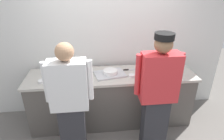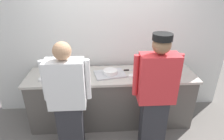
{
  "view_description": "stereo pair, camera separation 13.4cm",
  "coord_description": "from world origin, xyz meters",
  "px_view_note": "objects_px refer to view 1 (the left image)",
  "views": [
    {
      "loc": [
        -0.29,
        -2.38,
        2.32
      ],
      "look_at": [
        0.01,
        0.36,
        1.0
      ],
      "focal_mm": 30.66,
      "sensor_mm": 36.0,
      "label": 1
    },
    {
      "loc": [
        -0.15,
        -2.39,
        2.32
      ],
      "look_at": [
        0.01,
        0.36,
        1.0
      ],
      "focal_mm": 30.66,
      "sensor_mm": 36.0,
      "label": 2
    }
  ],
  "objects_px": {
    "plate_stack_front": "(110,73)",
    "ramekin_orange_sauce": "(132,76)",
    "plate_stack_rear": "(62,78)",
    "chefs_knife": "(130,70)",
    "ramekin_yellow_sauce": "(73,73)",
    "squeeze_bottle_primary": "(176,69)",
    "deli_cup": "(76,77)",
    "chef_near_left": "(70,102)",
    "mixing_bowl_steel": "(155,71)",
    "sheet_tray": "(110,74)",
    "chef_center": "(158,93)",
    "ramekin_green_sauce": "(42,81)"
  },
  "relations": [
    {
      "from": "plate_stack_rear",
      "to": "chefs_knife",
      "type": "bearing_deg",
      "value": 12.65
    },
    {
      "from": "mixing_bowl_steel",
      "to": "deli_cup",
      "type": "relative_size",
      "value": 3.2
    },
    {
      "from": "plate_stack_front",
      "to": "plate_stack_rear",
      "type": "distance_m",
      "value": 0.75
    },
    {
      "from": "sheet_tray",
      "to": "ramekin_yellow_sauce",
      "type": "xyz_separation_m",
      "value": [
        -0.59,
        0.08,
        0.01
      ]
    },
    {
      "from": "chef_center",
      "to": "ramekin_yellow_sauce",
      "type": "height_order",
      "value": "chef_center"
    },
    {
      "from": "sheet_tray",
      "to": "ramekin_orange_sauce",
      "type": "bearing_deg",
      "value": -18.78
    },
    {
      "from": "squeeze_bottle_primary",
      "to": "chefs_knife",
      "type": "xyz_separation_m",
      "value": [
        -0.7,
        0.24,
        -0.08
      ]
    },
    {
      "from": "chef_near_left",
      "to": "ramekin_green_sauce",
      "type": "relative_size",
      "value": 15.94
    },
    {
      "from": "mixing_bowl_steel",
      "to": "sheet_tray",
      "type": "height_order",
      "value": "mixing_bowl_steel"
    },
    {
      "from": "chef_center",
      "to": "ramekin_orange_sauce",
      "type": "xyz_separation_m",
      "value": [
        -0.25,
        0.52,
        0.0
      ]
    },
    {
      "from": "plate_stack_front",
      "to": "ramekin_orange_sauce",
      "type": "distance_m",
      "value": 0.34
    },
    {
      "from": "mixing_bowl_steel",
      "to": "squeeze_bottle_primary",
      "type": "height_order",
      "value": "squeeze_bottle_primary"
    },
    {
      "from": "mixing_bowl_steel",
      "to": "sheet_tray",
      "type": "xyz_separation_m",
      "value": [
        -0.71,
        0.08,
        -0.05
      ]
    },
    {
      "from": "chefs_knife",
      "to": "ramekin_yellow_sauce",
      "type": "bearing_deg",
      "value": -176.7
    },
    {
      "from": "sheet_tray",
      "to": "ramekin_green_sauce",
      "type": "relative_size",
      "value": 4.51
    },
    {
      "from": "ramekin_orange_sauce",
      "to": "ramekin_green_sauce",
      "type": "distance_m",
      "value": 1.37
    },
    {
      "from": "plate_stack_front",
      "to": "chef_center",
      "type": "bearing_deg",
      "value": -47.58
    },
    {
      "from": "ramekin_orange_sauce",
      "to": "plate_stack_front",
      "type": "bearing_deg",
      "value": 162.03
    },
    {
      "from": "plate_stack_rear",
      "to": "ramekin_yellow_sauce",
      "type": "height_order",
      "value": "plate_stack_rear"
    },
    {
      "from": "chef_center",
      "to": "squeeze_bottle_primary",
      "type": "relative_size",
      "value": 9.51
    },
    {
      "from": "plate_stack_rear",
      "to": "mixing_bowl_steel",
      "type": "height_order",
      "value": "mixing_bowl_steel"
    },
    {
      "from": "plate_stack_rear",
      "to": "ramekin_green_sauce",
      "type": "distance_m",
      "value": 0.3
    },
    {
      "from": "sheet_tray",
      "to": "squeeze_bottle_primary",
      "type": "xyz_separation_m",
      "value": [
        1.05,
        -0.1,
        0.08
      ]
    },
    {
      "from": "plate_stack_front",
      "to": "chefs_knife",
      "type": "distance_m",
      "value": 0.38
    },
    {
      "from": "chef_center",
      "to": "squeeze_bottle_primary",
      "type": "distance_m",
      "value": 0.71
    },
    {
      "from": "chef_near_left",
      "to": "deli_cup",
      "type": "xyz_separation_m",
      "value": [
        0.05,
        0.52,
        0.08
      ]
    },
    {
      "from": "chef_near_left",
      "to": "plate_stack_front",
      "type": "xyz_separation_m",
      "value": [
        0.59,
        0.64,
        0.07
      ]
    },
    {
      "from": "plate_stack_front",
      "to": "deli_cup",
      "type": "height_order",
      "value": "deli_cup"
    },
    {
      "from": "squeeze_bottle_primary",
      "to": "chefs_knife",
      "type": "height_order",
      "value": "squeeze_bottle_primary"
    },
    {
      "from": "ramekin_yellow_sauce",
      "to": "plate_stack_front",
      "type": "bearing_deg",
      "value": -8.59
    },
    {
      "from": "chef_center",
      "to": "ramekin_orange_sauce",
      "type": "distance_m",
      "value": 0.58
    },
    {
      "from": "chef_center",
      "to": "plate_stack_rear",
      "type": "height_order",
      "value": "chef_center"
    },
    {
      "from": "sheet_tray",
      "to": "chefs_knife",
      "type": "distance_m",
      "value": 0.38
    },
    {
      "from": "chef_center",
      "to": "mixing_bowl_steel",
      "type": "relative_size",
      "value": 5.2
    },
    {
      "from": "plate_stack_rear",
      "to": "squeeze_bottle_primary",
      "type": "bearing_deg",
      "value": 0.27
    },
    {
      "from": "plate_stack_front",
      "to": "chefs_knife",
      "type": "height_order",
      "value": "plate_stack_front"
    },
    {
      "from": "mixing_bowl_steel",
      "to": "plate_stack_front",
      "type": "bearing_deg",
      "value": 174.46
    },
    {
      "from": "plate_stack_front",
      "to": "chefs_knife",
      "type": "relative_size",
      "value": 0.83
    },
    {
      "from": "ramekin_yellow_sauce",
      "to": "chefs_knife",
      "type": "bearing_deg",
      "value": 3.3
    },
    {
      "from": "chefs_knife",
      "to": "plate_stack_front",
      "type": "bearing_deg",
      "value": -157.43
    },
    {
      "from": "ramekin_orange_sauce",
      "to": "ramekin_green_sauce",
      "type": "height_order",
      "value": "ramekin_orange_sauce"
    },
    {
      "from": "chef_center",
      "to": "deli_cup",
      "type": "relative_size",
      "value": 16.6
    },
    {
      "from": "chef_center",
      "to": "chef_near_left",
      "type": "bearing_deg",
      "value": -179.43
    },
    {
      "from": "deli_cup",
      "to": "plate_stack_rear",
      "type": "bearing_deg",
      "value": 173.53
    },
    {
      "from": "squeeze_bottle_primary",
      "to": "ramekin_green_sauce",
      "type": "height_order",
      "value": "squeeze_bottle_primary"
    },
    {
      "from": "sheet_tray",
      "to": "squeeze_bottle_primary",
      "type": "relative_size",
      "value": 2.58
    },
    {
      "from": "plate_stack_rear",
      "to": "mixing_bowl_steel",
      "type": "distance_m",
      "value": 1.45
    },
    {
      "from": "plate_stack_rear",
      "to": "ramekin_green_sauce",
      "type": "bearing_deg",
      "value": -172.97
    },
    {
      "from": "plate_stack_rear",
      "to": "ramekin_yellow_sauce",
      "type": "xyz_separation_m",
      "value": [
        0.15,
        0.19,
        -0.02
      ]
    },
    {
      "from": "chef_near_left",
      "to": "sheet_tray",
      "type": "distance_m",
      "value": 0.87
    }
  ]
}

